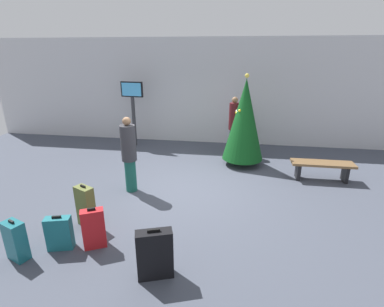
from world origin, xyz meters
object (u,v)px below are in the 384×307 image
(waiting_bench, at_px, (322,167))
(traveller_1, at_px, (234,124))
(suitcase_2, at_px, (86,206))
(suitcase_4, at_px, (59,233))
(flight_info_kiosk, at_px, (133,103))
(suitcase_0, at_px, (94,229))
(traveller_0, at_px, (129,153))
(suitcase_3, at_px, (16,241))
(suitcase_1, at_px, (155,254))
(holiday_tree, at_px, (244,120))

(waiting_bench, relative_size, traveller_1, 0.84)
(suitcase_2, height_order, suitcase_4, suitcase_2)
(suitcase_4, bearing_deg, flight_info_kiosk, 96.87)
(suitcase_0, bearing_deg, traveller_0, 93.46)
(suitcase_2, height_order, suitcase_3, suitcase_2)
(traveller_1, height_order, suitcase_4, traveller_1)
(traveller_1, relative_size, suitcase_0, 2.47)
(waiting_bench, distance_m, traveller_0, 4.81)
(waiting_bench, distance_m, suitcase_0, 5.61)
(suitcase_1, xyz_separation_m, suitcase_3, (-2.26, 0.04, -0.05))
(holiday_tree, distance_m, suitcase_2, 4.74)
(flight_info_kiosk, bearing_deg, suitcase_1, -68.10)
(waiting_bench, relative_size, suitcase_2, 1.85)
(traveller_0, distance_m, traveller_1, 3.86)
(flight_info_kiosk, height_order, suitcase_1, flight_info_kiosk)
(suitcase_1, bearing_deg, holiday_tree, 74.74)
(holiday_tree, distance_m, traveller_1, 1.10)
(flight_info_kiosk, bearing_deg, holiday_tree, -19.33)
(traveller_1, distance_m, suitcase_3, 6.55)
(traveller_0, bearing_deg, suitcase_1, -63.19)
(traveller_0, xyz_separation_m, suitcase_4, (-0.42, -2.22, -0.65))
(suitcase_1, height_order, suitcase_4, suitcase_1)
(waiting_bench, xyz_separation_m, traveller_0, (-4.59, -1.32, 0.58))
(traveller_1, xyz_separation_m, suitcase_4, (-2.72, -5.32, -0.67))
(suitcase_1, height_order, suitcase_2, suitcase_2)
(suitcase_2, relative_size, suitcase_3, 1.20)
(waiting_bench, height_order, traveller_1, traveller_1)
(suitcase_4, bearing_deg, suitcase_0, 13.25)
(holiday_tree, distance_m, waiting_bench, 2.35)
(flight_info_kiosk, xyz_separation_m, traveller_0, (1.10, -3.40, -0.55))
(suitcase_2, distance_m, suitcase_4, 0.73)
(flight_info_kiosk, distance_m, suitcase_3, 6.07)
(holiday_tree, relative_size, suitcase_0, 3.51)
(flight_info_kiosk, relative_size, suitcase_2, 2.66)
(holiday_tree, relative_size, flight_info_kiosk, 1.18)
(flight_info_kiosk, xyz_separation_m, traveller_1, (3.40, -0.30, -0.52))
(suitcase_4, bearing_deg, holiday_tree, 55.12)
(flight_info_kiosk, distance_m, traveller_0, 3.62)
(suitcase_0, distance_m, suitcase_1, 1.29)
(waiting_bench, distance_m, suitcase_3, 6.75)
(holiday_tree, xyz_separation_m, suitcase_4, (-3.02, -4.33, -1.04))
(traveller_1, bearing_deg, traveller_0, -126.64)
(waiting_bench, relative_size, suitcase_4, 2.47)
(holiday_tree, height_order, flight_info_kiosk, holiday_tree)
(suitcase_1, relative_size, suitcase_4, 1.29)
(suitcase_1, distance_m, suitcase_2, 1.97)
(traveller_0, bearing_deg, suitcase_0, -86.54)
(traveller_0, xyz_separation_m, suitcase_0, (0.13, -2.09, -0.59))
(suitcase_0, distance_m, suitcase_4, 0.56)
(waiting_bench, distance_m, suitcase_4, 6.13)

